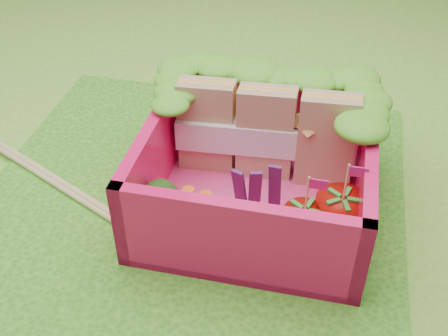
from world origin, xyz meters
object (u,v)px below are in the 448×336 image
Objects in this scene: broccoli at (159,199)px; chopsticks at (43,173)px; sandwich_stack at (266,134)px; strawberry_right at (340,219)px; strawberry_left at (303,226)px; bento_box at (258,169)px.

chopsticks is at bearing 162.14° from broccoli.
broccoli is at bearing -130.90° from sandwich_stack.
sandwich_stack is 2.10× the size of strawberry_right.
strawberry_right is (0.49, -0.50, -0.15)m from sandwich_stack.
broccoli is 0.97m from chopsticks.
strawberry_right is at bearing 22.51° from strawberry_left.
sandwich_stack is (0.01, 0.27, 0.07)m from bento_box.
sandwich_stack is 0.72m from strawberry_right.
sandwich_stack reaches higher than strawberry_left.
strawberry_right reaches higher than broccoli.
strawberry_right is at bearing -45.32° from sandwich_stack.
broccoli is 0.70× the size of strawberry_left.
bento_box is at bearing 134.76° from strawberry_left.
strawberry_right is 1.93m from chopsticks.
strawberry_right is (0.19, 0.08, 0.02)m from strawberry_left.
strawberry_right reaches higher than bento_box.
sandwich_stack is 1.48m from chopsticks.
strawberry_right reaches higher than strawberry_left.
chopsticks is at bearing 170.68° from strawberry_left.
broccoli is at bearing -179.30° from strawberry_left.
sandwich_stack is 2.33× the size of strawberry_left.
sandwich_stack is at bearing 49.10° from broccoli.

